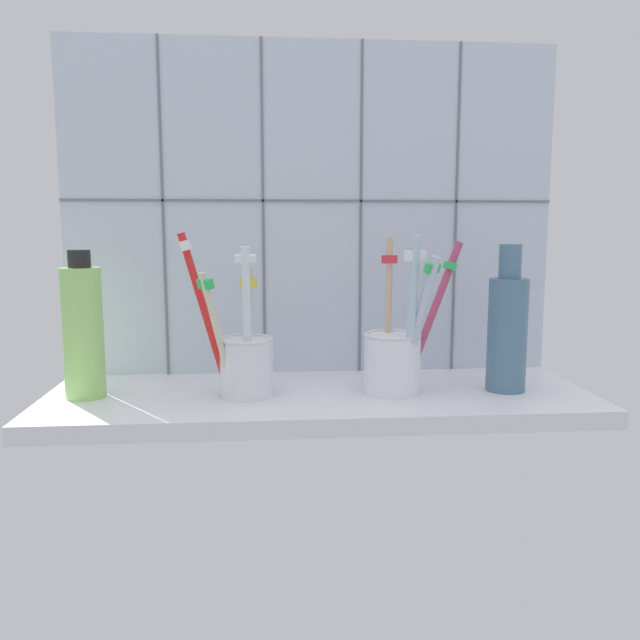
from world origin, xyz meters
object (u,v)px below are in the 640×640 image
at_px(toothbrush_cup_left, 244,357).
at_px(ceramic_vase, 507,329).
at_px(toothbrush_cup_right, 396,354).
at_px(soap_bottle, 84,330).

relative_size(toothbrush_cup_left, ceramic_vase, 1.08).
bearing_deg(toothbrush_cup_right, soap_bottle, 177.46).
bearing_deg(ceramic_vase, toothbrush_cup_right, -179.48).
height_order(toothbrush_cup_left, ceramic_vase, toothbrush_cup_left).
bearing_deg(soap_bottle, toothbrush_cup_right, -2.54).
distance_m(toothbrush_cup_left, soap_bottle, 0.18).
xyz_separation_m(toothbrush_cup_right, soap_bottle, (-0.36, 0.02, 0.03)).
xyz_separation_m(toothbrush_cup_right, ceramic_vase, (0.13, 0.00, 0.03)).
distance_m(toothbrush_cup_left, ceramic_vase, 0.31).
distance_m(toothbrush_cup_right, ceramic_vase, 0.14).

